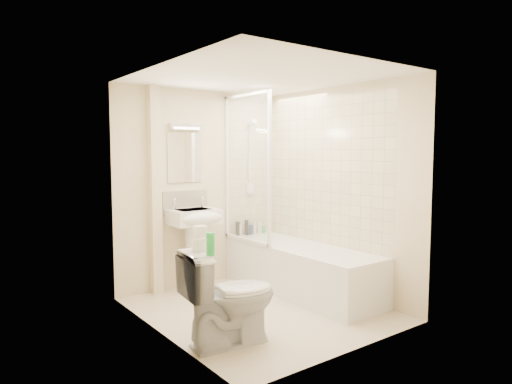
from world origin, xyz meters
TOP-DOWN VIEW (x-y plane):
  - floor at (0.00, 0.00)m, footprint 2.50×2.50m
  - wall_back at (0.00, 1.25)m, footprint 2.20×0.02m
  - wall_left at (-1.10, 0.00)m, footprint 0.02×2.50m
  - wall_right at (1.10, 0.00)m, footprint 0.02×2.50m
  - ceiling at (0.00, 0.00)m, footprint 2.20×2.50m
  - tile_back at (0.75, 1.24)m, footprint 0.70×0.01m
  - tile_right at (1.09, 0.20)m, footprint 0.01×2.10m
  - pipe_boxing at (-0.62, 1.19)m, footprint 0.12×0.12m
  - splashback at (-0.20, 1.24)m, footprint 0.60×0.02m
  - mirror at (-0.20, 1.24)m, footprint 0.46×0.01m
  - strip_light at (-0.20, 1.22)m, footprint 0.42×0.07m
  - bathtub at (0.75, 0.20)m, footprint 0.70×2.10m
  - shower_screen at (0.40, 0.80)m, footprint 0.04×0.92m
  - shower_fixture at (0.75, 1.19)m, footprint 0.10×0.16m
  - pedestal_sink at (-0.20, 1.01)m, footprint 0.57×0.51m
  - bottle_black_a at (0.52, 1.16)m, footprint 0.06×0.06m
  - bottle_white_a at (0.54, 1.16)m, footprint 0.06×0.06m
  - bottle_black_b at (0.66, 1.16)m, footprint 0.05×0.05m
  - bottle_blue at (0.73, 1.16)m, footprint 0.06×0.06m
  - bottle_cream at (0.79, 1.16)m, footprint 0.05×0.05m
  - bottle_white_b at (0.88, 1.16)m, footprint 0.06×0.06m
  - bottle_green at (0.93, 1.16)m, footprint 0.07×0.07m
  - toilet at (-0.72, -0.52)m, footprint 0.67×0.93m
  - toilet_roll_lower at (-0.98, -0.45)m, footprint 0.11×0.11m
  - toilet_roll_upper at (-0.94, -0.41)m, footprint 0.12×0.12m
  - green_bottle at (-0.98, -0.64)m, footprint 0.07×0.07m

SIDE VIEW (x-z plane):
  - floor at x=0.00m, z-range 0.00..0.00m
  - bathtub at x=0.75m, z-range 0.01..0.56m
  - toilet at x=-0.72m, z-range 0.00..0.83m
  - bottle_green at x=0.93m, z-range 0.55..0.65m
  - bottle_blue at x=0.73m, z-range 0.55..0.68m
  - bottle_white_a at x=0.54m, z-range 0.55..0.71m
  - bottle_white_b at x=0.88m, z-range 0.55..0.71m
  - bottle_cream at x=0.79m, z-range 0.55..0.71m
  - bottle_black_a at x=0.52m, z-range 0.55..0.74m
  - bottle_black_b at x=0.66m, z-range 0.55..0.75m
  - pedestal_sink at x=-0.20m, z-range 0.22..1.33m
  - toilet_roll_lower at x=-0.98m, z-range 0.83..0.94m
  - green_bottle at x=-0.98m, z-range 0.83..1.01m
  - toilet_roll_upper at x=-0.94m, z-range 0.94..1.03m
  - splashback at x=-0.20m, z-range 0.88..1.18m
  - wall_back at x=0.00m, z-range 0.00..2.40m
  - wall_left at x=-1.10m, z-range 0.00..2.40m
  - wall_right at x=1.10m, z-range 0.00..2.40m
  - pipe_boxing at x=-0.62m, z-range 0.00..2.40m
  - tile_back at x=0.75m, z-range 0.55..2.30m
  - tile_right at x=1.09m, z-range 0.55..2.30m
  - shower_screen at x=0.40m, z-range 0.55..2.35m
  - shower_fixture at x=0.75m, z-range 1.05..2.04m
  - mirror at x=-0.20m, z-range 1.28..1.88m
  - strip_light at x=-0.20m, z-range 1.92..1.98m
  - ceiling at x=0.00m, z-range 2.39..2.41m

